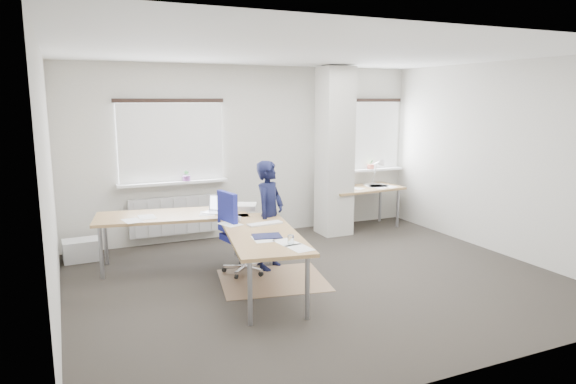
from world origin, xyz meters
name	(u,v)px	position (x,y,z in m)	size (l,w,h in m)	color
ground	(318,280)	(0.00, 0.00, 0.00)	(6.00, 6.00, 0.00)	#272420
room_shell	(316,139)	(0.18, 0.45, 1.75)	(6.04, 5.04, 2.82)	beige
floor_mat	(273,280)	(-0.53, 0.22, 0.00)	(1.31, 1.11, 0.01)	#826347
white_crate	(82,250)	(-2.70, 2.10, 0.15)	(0.50, 0.35, 0.30)	white
desk_main	(218,225)	(-1.12, 0.63, 0.69)	(2.40, 2.98, 0.96)	olive
desk_side	(362,190)	(1.93, 2.06, 0.69)	(1.45, 0.80, 1.22)	olive
task_chair	(242,251)	(-0.80, 0.64, 0.31)	(0.61, 0.60, 1.11)	navy
person	(270,215)	(-0.38, 0.70, 0.73)	(0.53, 0.35, 1.47)	black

